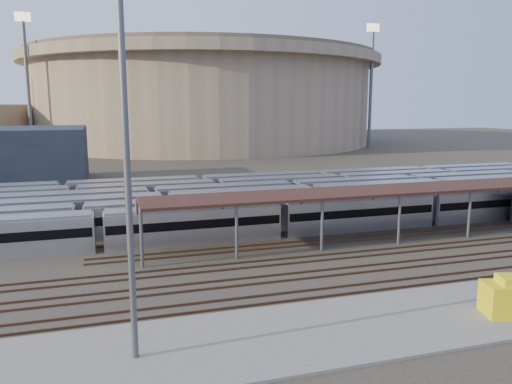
{
  "coord_description": "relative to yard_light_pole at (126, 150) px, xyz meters",
  "views": [
    {
      "loc": [
        -10.66,
        -41.83,
        14.18
      ],
      "look_at": [
        5.69,
        12.0,
        4.21
      ],
      "focal_mm": 35.0,
      "sensor_mm": 36.0,
      "label": 1
    }
  ],
  "objects": [
    {
      "name": "yellow_equipment",
      "position": [
        24.43,
        -1.47,
        -10.54
      ],
      "size": [
        3.92,
        3.02,
        2.17
      ],
      "primitive_type": "cube",
      "rotation": [
        0.0,
        0.0,
        -0.27
      ],
      "color": "yellow",
      "rests_on": "apron"
    },
    {
      "name": "floodlight_0",
      "position": [
        -20.4,
        125.09,
        8.82
      ],
      "size": [
        4.0,
        1.0,
        38.4
      ],
      "color": "#56555A",
      "rests_on": "ground"
    },
    {
      "name": "empty_tracks",
      "position": [
        9.6,
        10.09,
        -11.73
      ],
      "size": [
        170.0,
        9.62,
        0.18
      ],
      "color": "#4C3323",
      "rests_on": "ground"
    },
    {
      "name": "stadium",
      "position": [
        34.6,
        155.09,
        4.65
      ],
      "size": [
        124.0,
        124.0,
        32.5
      ],
      "color": "gray",
      "rests_on": "ground"
    },
    {
      "name": "floodlight_2",
      "position": [
        79.6,
        115.09,
        8.82
      ],
      "size": [
        4.0,
        1.0,
        38.4
      ],
      "color": "#56555A",
      "rests_on": "ground"
    },
    {
      "name": "floodlight_3",
      "position": [
        -0.4,
        175.09,
        8.82
      ],
      "size": [
        4.0,
        1.0,
        38.4
      ],
      "color": "#56555A",
      "rests_on": "ground"
    },
    {
      "name": "subway_trains",
      "position": [
        11.15,
        33.59,
        -10.02
      ],
      "size": [
        124.56,
        23.9,
        3.6
      ],
      "color": "silver",
      "rests_on": "ground"
    },
    {
      "name": "yard_light_pole",
      "position": [
        0.0,
        0.0,
        0.0
      ],
      "size": [
        0.81,
        0.36,
        23.08
      ],
      "color": "#56555A",
      "rests_on": "apron"
    },
    {
      "name": "inspection_shed",
      "position": [
        31.6,
        19.09,
        -6.84
      ],
      "size": [
        60.3,
        6.0,
        5.3
      ],
      "color": "#56555A",
      "rests_on": "ground"
    },
    {
      "name": "ground",
      "position": [
        9.6,
        15.09,
        -11.82
      ],
      "size": [
        420.0,
        420.0,
        0.0
      ],
      "primitive_type": "plane",
      "color": "#383026",
      "rests_on": "ground"
    },
    {
      "name": "apron",
      "position": [
        4.6,
        0.09,
        -11.72
      ],
      "size": [
        50.0,
        9.0,
        0.2
      ],
      "primitive_type": "cube",
      "color": "gray",
      "rests_on": "ground"
    }
  ]
}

